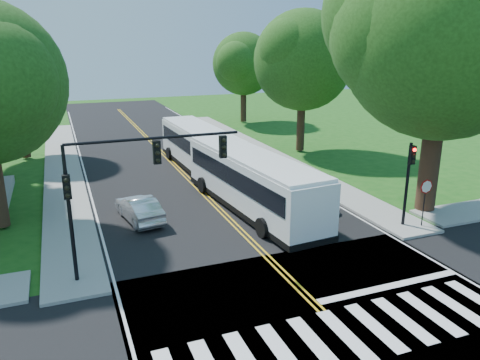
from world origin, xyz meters
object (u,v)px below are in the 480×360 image
suv (300,190)px  signal_nw (129,174)px  hatchback (139,209)px  bus_lead (252,181)px  bus_follow (200,148)px  signal_ne (409,173)px  dark_sedan (249,159)px

suv → signal_nw: bearing=36.3°
signal_nw → hatchback: bearing=78.5°
bus_lead → hatchback: bearing=-9.7°
bus_lead → bus_follow: bus_lead is taller
signal_ne → dark_sedan: 14.80m
bus_lead → suv: bearing=178.0°
signal_nw → suv: bearing=27.4°
signal_ne → bus_lead: size_ratio=0.34×
signal_ne → bus_follow: 16.46m
signal_nw → bus_lead: signal_nw is taller
bus_lead → suv: size_ratio=2.49×
bus_lead → dark_sedan: bearing=-116.5°
hatchback → dark_sedan: 12.93m
signal_ne → bus_follow: signal_ne is taller
signal_nw → signal_ne: signal_nw is taller
signal_nw → signal_ne: 14.13m
signal_ne → dark_sedan: size_ratio=1.04×
dark_sedan → bus_follow: bearing=-14.1°
suv → dark_sedan: 8.69m
signal_nw → bus_follow: bearing=63.8°
dark_sedan → signal_nw: bearing=48.5°
bus_lead → signal_ne: bearing=134.7°
signal_nw → dark_sedan: bearing=52.2°
hatchback → suv: suv is taller
hatchback → suv: (9.65, -0.37, 0.03)m
signal_nw → dark_sedan: 18.52m
bus_follow → hatchback: bus_follow is taller
signal_ne → dark_sedan: (-2.94, 14.32, -2.34)m
hatchback → suv: size_ratio=0.81×
signal_ne → suv: (-3.19, 5.63, -2.23)m
signal_nw → signal_ne: bearing=0.0°
signal_ne → hatchback: size_ratio=1.04×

